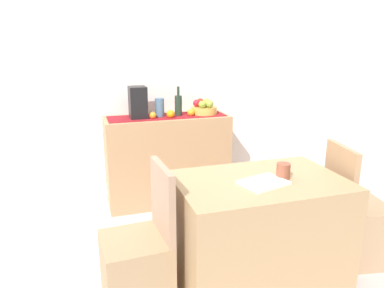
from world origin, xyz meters
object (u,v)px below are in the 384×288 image
object	(u,v)px
wine_bottle	(178,105)
coffee_cup	(283,171)
sideboard_console	(168,160)
coffee_maker	(138,103)
fruit_bowl	(204,110)
ceramic_vase	(160,108)
chair_by_corner	(355,227)
open_book	(264,183)
chair_near_window	(139,265)
dining_table	(258,231)

from	to	relation	value
wine_bottle	coffee_cup	bearing A→B (deg)	-78.21
sideboard_console	coffee_maker	xyz separation A→B (m)	(-0.28, 0.00, 0.60)
coffee_cup	fruit_bowl	bearing A→B (deg)	91.50
ceramic_vase	chair_by_corner	size ratio (longest dim) A/B	0.20
open_book	coffee_cup	xyz separation A→B (m)	(0.16, 0.05, 0.04)
fruit_bowl	coffee_maker	xyz separation A→B (m)	(-0.66, 0.00, 0.11)
fruit_bowl	wine_bottle	bearing A→B (deg)	180.00
ceramic_vase	open_book	size ratio (longest dim) A/B	0.65
sideboard_console	ceramic_vase	distance (m)	0.54
sideboard_console	wine_bottle	size ratio (longest dim) A/B	4.21
coffee_cup	chair_near_window	distance (m)	1.09
fruit_bowl	dining_table	distance (m)	1.55
ceramic_vase	open_book	xyz separation A→B (m)	(0.33, -1.52, -0.23)
sideboard_console	fruit_bowl	distance (m)	0.62
sideboard_console	fruit_bowl	xyz separation A→B (m)	(0.38, 0.00, 0.49)
ceramic_vase	chair_by_corner	xyz separation A→B (m)	(1.16, -1.44, -0.72)
chair_by_corner	sideboard_console	bearing A→B (deg)	127.02
ceramic_vase	chair_near_window	distance (m)	1.67
ceramic_vase	coffee_cup	distance (m)	1.56
coffee_cup	ceramic_vase	bearing A→B (deg)	108.60
dining_table	chair_near_window	distance (m)	0.82
ceramic_vase	wine_bottle	bearing A→B (deg)	0.00
fruit_bowl	dining_table	size ratio (longest dim) A/B	0.23
coffee_maker	chair_by_corner	bearing A→B (deg)	-46.48
coffee_maker	ceramic_vase	world-z (taller)	coffee_maker
dining_table	sideboard_console	bearing A→B (deg)	100.77
coffee_maker	dining_table	size ratio (longest dim) A/B	0.28
coffee_maker	coffee_cup	xyz separation A→B (m)	(0.70, -1.47, -0.25)
sideboard_console	coffee_cup	xyz separation A→B (m)	(0.42, -1.47, 0.35)
sideboard_console	fruit_bowl	bearing A→B (deg)	0.00
sideboard_console	chair_near_window	size ratio (longest dim) A/B	1.35
wine_bottle	ceramic_vase	world-z (taller)	wine_bottle
chair_near_window	fruit_bowl	bearing A→B (deg)	57.46
coffee_maker	dining_table	world-z (taller)	coffee_maker
dining_table	chair_near_window	bearing A→B (deg)	179.93
dining_table	coffee_cup	xyz separation A→B (m)	(0.15, -0.03, 0.42)
coffee_cup	chair_by_corner	world-z (taller)	chair_by_corner
ceramic_vase	dining_table	distance (m)	1.60
wine_bottle	coffee_cup	size ratio (longest dim) A/B	2.81
fruit_bowl	coffee_cup	bearing A→B (deg)	-88.50
wine_bottle	chair_by_corner	bearing A→B (deg)	-56.01
wine_bottle	fruit_bowl	bearing A→B (deg)	0.00
coffee_cup	sideboard_console	bearing A→B (deg)	106.00
ceramic_vase	chair_by_corner	bearing A→B (deg)	-51.17
chair_near_window	chair_by_corner	distance (m)	1.62
coffee_maker	chair_near_window	world-z (taller)	coffee_maker
open_book	ceramic_vase	bearing A→B (deg)	86.63
sideboard_console	dining_table	size ratio (longest dim) A/B	1.11
open_book	coffee_cup	world-z (taller)	coffee_cup
ceramic_vase	chair_near_window	xyz separation A→B (m)	(-0.46, -1.44, -0.72)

